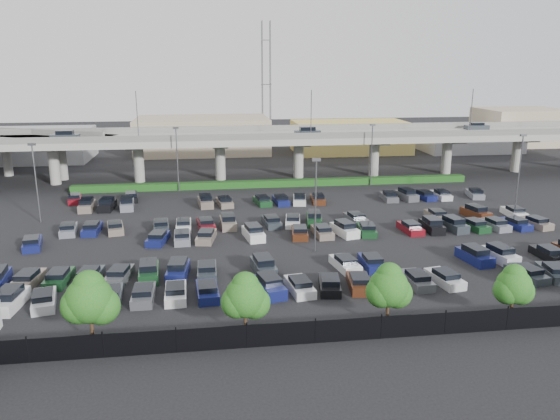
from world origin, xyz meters
name	(u,v)px	position (x,y,z in m)	size (l,w,h in m)	color
ground	(302,230)	(0.00, 0.00, 0.00)	(280.00, 280.00, 0.00)	black
overpass	(269,140)	(-0.25, 31.98, 6.97)	(150.00, 13.00, 15.80)	gray
hedge	(276,183)	(0.00, 25.00, 0.55)	(66.00, 1.60, 1.10)	#134115
fence	(367,328)	(-0.05, -28.00, 0.90)	(70.00, 0.10, 2.00)	black
tree_row	(373,287)	(0.70, -26.53, 3.52)	(65.07, 3.66, 5.94)	#332316
parked_cars	(299,236)	(-1.10, -4.11, 0.61)	(63.14, 41.69, 1.67)	black
light_poles	(267,178)	(-4.13, 2.00, 6.24)	(66.90, 48.38, 10.30)	#454549
distant_buildings	(308,135)	(12.38, 61.81, 3.74)	(138.00, 24.00, 9.00)	gray
comm_tower	(266,82)	(4.00, 74.00, 15.61)	(2.40, 2.40, 30.00)	#454549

